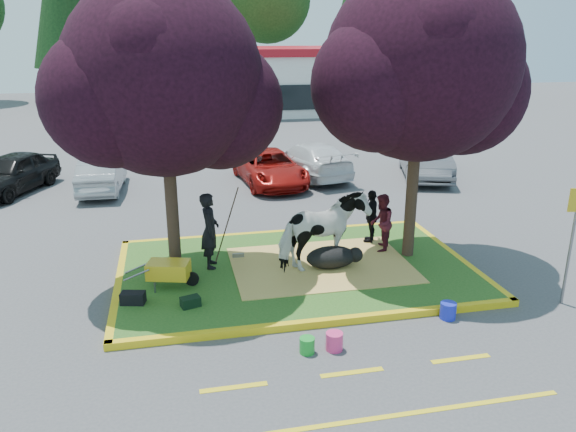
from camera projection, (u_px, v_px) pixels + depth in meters
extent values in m
plane|color=#424244|center=(297.00, 273.00, 13.35)|extent=(90.00, 90.00, 0.00)
cube|color=#25581B|center=(297.00, 270.00, 13.33)|extent=(8.00, 5.00, 0.15)
cube|color=yellow|center=(326.00, 322.00, 10.93)|extent=(8.30, 0.16, 0.15)
cube|color=yellow|center=(276.00, 234.00, 15.72)|extent=(8.30, 0.16, 0.15)
cube|color=yellow|center=(119.00, 285.00, 12.52)|extent=(0.16, 5.30, 0.15)
cube|color=yellow|center=(454.00, 256.00, 14.14)|extent=(0.16, 5.30, 0.15)
cube|color=#ECC461|center=(321.00, 265.00, 13.42)|extent=(4.20, 3.00, 0.01)
cylinder|color=black|center=(171.00, 198.00, 12.57)|extent=(0.28, 0.28, 3.53)
sphere|color=black|center=(163.00, 77.00, 11.74)|extent=(4.20, 4.20, 4.20)
sphere|color=black|center=(219.00, 105.00, 12.35)|extent=(2.86, 2.86, 2.86)
sphere|color=black|center=(112.00, 98.00, 11.37)|extent=(2.86, 2.86, 2.86)
cylinder|color=black|center=(412.00, 183.00, 13.49)|extent=(0.28, 0.28, 3.70)
sphere|color=black|center=(421.00, 64.00, 12.62)|extent=(4.40, 4.40, 4.40)
sphere|color=black|center=(463.00, 92.00, 13.25)|extent=(2.99, 2.99, 2.99)
sphere|color=black|center=(379.00, 84.00, 12.24)|extent=(2.99, 2.99, 2.99)
cube|color=yellow|center=(234.00, 387.00, 9.05)|extent=(1.10, 0.12, 0.01)
cube|color=yellow|center=(352.00, 372.00, 9.45)|extent=(1.10, 0.12, 0.01)
cube|color=yellow|center=(461.00, 359.00, 9.85)|extent=(1.10, 0.12, 0.01)
cube|color=yellow|center=(377.00, 418.00, 8.34)|extent=(6.00, 0.10, 0.01)
cube|color=silver|center=(235.00, 83.00, 39.12)|extent=(20.00, 8.00, 4.00)
cube|color=maroon|center=(234.00, 51.00, 38.45)|extent=(20.40, 8.40, 0.50)
cube|color=black|center=(243.00, 99.00, 35.55)|extent=(19.00, 0.10, 1.60)
cylinder|color=black|center=(73.00, 77.00, 45.12)|extent=(0.44, 0.44, 3.92)
cylinder|color=black|center=(174.00, 79.00, 48.23)|extent=(0.44, 0.44, 3.08)
sphere|color=#143811|center=(170.00, 14.00, 46.57)|extent=(6.16, 6.16, 6.16)
cylinder|color=black|center=(268.00, 75.00, 48.79)|extent=(0.44, 0.44, 3.64)
cylinder|color=black|center=(354.00, 74.00, 50.87)|extent=(0.44, 0.44, 3.50)
cone|color=black|center=(356.00, 4.00, 48.98)|extent=(5.00, 5.00, 10.62)
cylinder|color=black|center=(440.00, 75.00, 51.57)|extent=(0.44, 0.44, 3.22)
sphere|color=#143811|center=(445.00, 11.00, 49.84)|extent=(6.44, 6.44, 6.44)
imported|color=silver|center=(323.00, 232.00, 13.00)|extent=(2.34, 1.63, 1.80)
ellipsoid|color=black|center=(331.00, 257.00, 13.20)|extent=(1.21, 0.70, 0.52)
imported|color=black|center=(210.00, 230.00, 13.08)|extent=(0.49, 0.70, 1.80)
imported|color=#4F1623|center=(381.00, 223.00, 14.11)|extent=(0.82, 0.89, 1.47)
imported|color=black|center=(371.00, 216.00, 14.70)|extent=(0.70, 0.90, 1.42)
cylinder|color=black|center=(192.00, 279.00, 12.29)|extent=(0.32, 0.14, 0.32)
cylinder|color=slate|center=(155.00, 288.00, 11.97)|extent=(0.04, 0.04, 0.23)
cylinder|color=slate|center=(155.00, 280.00, 12.33)|extent=(0.04, 0.04, 0.23)
cube|color=gold|center=(168.00, 270.00, 12.12)|extent=(0.99, 0.74, 0.35)
cylinder|color=slate|center=(136.00, 275.00, 11.80)|extent=(0.57, 0.19, 0.30)
cylinder|color=slate|center=(137.00, 268.00, 12.16)|extent=(0.57, 0.19, 0.30)
cube|color=black|center=(133.00, 298.00, 11.49)|extent=(0.53, 0.37, 0.25)
cube|color=black|center=(190.00, 302.00, 11.37)|extent=(0.44, 0.34, 0.21)
cylinder|color=slate|center=(571.00, 243.00, 11.44)|extent=(0.06, 0.06, 2.71)
cylinder|color=green|center=(307.00, 345.00, 9.99)|extent=(0.34, 0.34, 0.30)
cylinder|color=#E43276|center=(334.00, 341.00, 10.09)|extent=(0.38, 0.38, 0.34)
cylinder|color=#1926CC|center=(448.00, 311.00, 11.19)|extent=(0.42, 0.42, 0.34)
imported|color=black|center=(11.00, 173.00, 19.82)|extent=(3.08, 4.44, 1.40)
imported|color=#93969A|center=(102.00, 174.00, 20.00)|extent=(1.46, 3.84, 1.25)
imported|color=#97100C|center=(270.00, 167.00, 20.97)|extent=(2.49, 4.67, 1.25)
imported|color=silver|center=(311.00, 160.00, 22.02)|extent=(2.79, 4.94, 1.35)
imported|color=#57595F|center=(425.00, 157.00, 21.99)|extent=(2.96, 4.98, 1.55)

